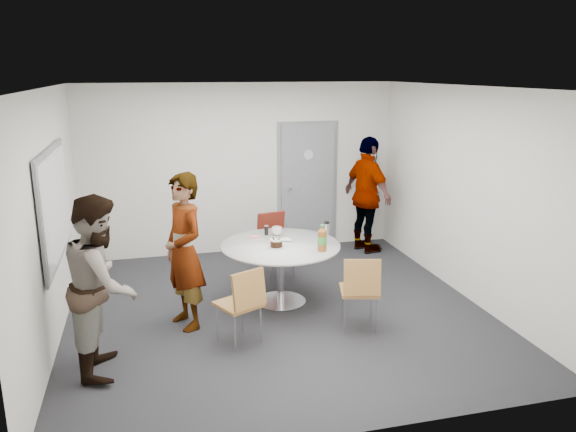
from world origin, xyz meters
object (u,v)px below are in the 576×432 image
object	(u,v)px
whiteboard	(55,205)
table	(283,252)
chair_far	(274,238)
door	(307,186)
person_right	(368,195)
chair_near_left	(243,299)
person_left	(102,284)
chair_near_right	(361,286)
person_main	(184,252)

from	to	relation	value
whiteboard	table	size ratio (longest dim) A/B	1.27
whiteboard	chair_far	world-z (taller)	whiteboard
door	person_right	bearing A→B (deg)	-32.03
table	person_right	size ratio (longest dim) A/B	0.80
table	chair_near_left	bearing A→B (deg)	-124.03
whiteboard	person_left	distance (m)	1.33
whiteboard	chair_far	bearing A→B (deg)	21.29
whiteboard	person_right	bearing A→B (deg)	21.64
table	person_left	xyz separation A→B (m)	(-2.08, -1.13, 0.21)
table	person_left	bearing A→B (deg)	-151.40
chair_near_right	chair_near_left	bearing A→B (deg)	-165.30
chair_near_left	person_left	distance (m)	1.44
door	chair_near_right	distance (m)	3.29
table	chair_far	world-z (taller)	table
whiteboard	person_main	world-z (taller)	whiteboard
chair_near_right	person_main	world-z (taller)	person_main
chair_far	person_main	xyz separation A→B (m)	(-1.36, -1.37, 0.34)
chair_near_left	chair_far	size ratio (longest dim) A/B	0.96
door	person_right	distance (m)	1.01
person_left	person_right	size ratio (longest dim) A/B	0.94
chair_far	person_left	xyz separation A→B (m)	(-2.20, -2.15, 0.33)
person_left	chair_far	bearing A→B (deg)	-42.37
door	person_main	world-z (taller)	door
chair_far	person_left	bearing A→B (deg)	32.72
door	whiteboard	xyz separation A→B (m)	(-3.56, -2.28, 0.42)
person_main	person_right	distance (m)	3.69
chair_near_right	chair_far	xyz separation A→B (m)	(-0.53, 2.01, 0.01)
door	chair_near_left	bearing A→B (deg)	-116.97
chair_near_left	person_main	world-z (taller)	person_main
person_left	person_right	distance (m)	4.82
chair_far	person_right	distance (m)	1.87
chair_far	chair_near_right	bearing A→B (deg)	93.18
table	person_left	distance (m)	2.38
table	chair_near_right	bearing A→B (deg)	-56.97
chair_near_left	person_left	xyz separation A→B (m)	(-1.40, -0.12, 0.35)
person_left	table	bearing A→B (deg)	-58.05
chair_near_right	person_right	xyz separation A→B (m)	(1.17, 2.71, 0.39)
person_main	person_right	size ratio (longest dim) A/B	0.96
whiteboard	table	xyz separation A→B (m)	(2.59, 0.04, -0.78)
chair_near_left	person_right	size ratio (longest dim) A/B	0.47
door	person_left	size ratio (longest dim) A/B	1.20
chair_near_right	person_main	distance (m)	2.02
chair_near_right	whiteboard	bearing A→B (deg)	177.73
whiteboard	person_right	distance (m)	4.77
person_main	person_right	xyz separation A→B (m)	(3.06, 2.07, 0.04)
door	chair_near_left	distance (m)	3.68
door	person_main	distance (m)	3.41
whiteboard	chair_near_left	xyz separation A→B (m)	(1.91, -0.97, -0.92)
whiteboard	chair_near_right	world-z (taller)	whiteboard
chair_near_left	person_left	bearing A→B (deg)	159.07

